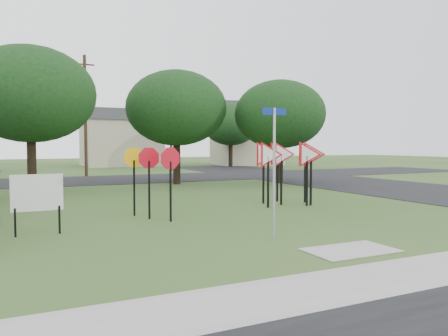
{
  "coord_description": "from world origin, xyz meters",
  "views": [
    {
      "loc": [
        -6.66,
        -9.85,
        2.35
      ],
      "look_at": [
        -0.56,
        3.0,
        1.6
      ],
      "focal_mm": 35.0,
      "sensor_mm": 36.0,
      "label": 1
    }
  ],
  "objects_px": {
    "street_name_sign": "(274,164)",
    "yield_sign_cluster": "(288,157)",
    "info_board": "(37,195)",
    "stop_sign_cluster": "(156,165)"
  },
  "relations": [
    {
      "from": "yield_sign_cluster",
      "to": "info_board",
      "type": "distance_m",
      "value": 9.49
    },
    {
      "from": "street_name_sign",
      "to": "stop_sign_cluster",
      "type": "relative_size",
      "value": 1.43
    },
    {
      "from": "street_name_sign",
      "to": "info_board",
      "type": "relative_size",
      "value": 2.06
    },
    {
      "from": "street_name_sign",
      "to": "yield_sign_cluster",
      "type": "xyz_separation_m",
      "value": [
        3.77,
        5.02,
        0.0
      ]
    },
    {
      "from": "stop_sign_cluster",
      "to": "yield_sign_cluster",
      "type": "bearing_deg",
      "value": 8.69
    },
    {
      "from": "yield_sign_cluster",
      "to": "street_name_sign",
      "type": "bearing_deg",
      "value": -126.88
    },
    {
      "from": "yield_sign_cluster",
      "to": "info_board",
      "type": "xyz_separation_m",
      "value": [
        -9.2,
        -2.18,
        -0.81
      ]
    },
    {
      "from": "yield_sign_cluster",
      "to": "info_board",
      "type": "relative_size",
      "value": 2.03
    },
    {
      "from": "stop_sign_cluster",
      "to": "info_board",
      "type": "bearing_deg",
      "value": -159.74
    },
    {
      "from": "street_name_sign",
      "to": "yield_sign_cluster",
      "type": "relative_size",
      "value": 1.02
    }
  ]
}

